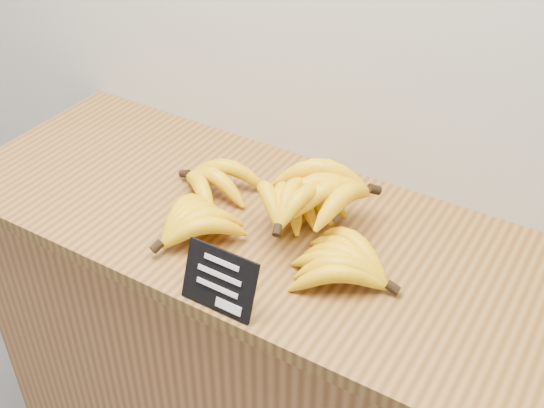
{
  "coord_description": "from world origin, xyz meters",
  "views": [
    {
      "loc": [
        0.49,
        1.84,
        1.77
      ],
      "look_at": [
        -0.04,
        2.7,
        1.02
      ],
      "focal_mm": 45.0,
      "sensor_mm": 36.0,
      "label": 1
    }
  ],
  "objects": [
    {
      "name": "counter",
      "position": [
        -0.04,
        2.75,
        0.45
      ],
      "size": [
        1.37,
        0.5,
        0.9
      ],
      "primitive_type": "cube",
      "color": "#9C6332",
      "rests_on": "ground"
    },
    {
      "name": "banana_pile",
      "position": [
        -0.05,
        2.74,
        0.98
      ],
      "size": [
        0.53,
        0.38,
        0.12
      ],
      "color": "yellow",
      "rests_on": "counter_top"
    },
    {
      "name": "counter_top",
      "position": [
        -0.04,
        2.75,
        0.92
      ],
      "size": [
        1.44,
        0.54,
        0.03
      ],
      "primitive_type": "cube",
      "color": "brown",
      "rests_on": "counter"
    },
    {
      "name": "chalkboard_sign",
      "position": [
        -0.03,
        2.51,
        0.98
      ],
      "size": [
        0.14,
        0.04,
        0.11
      ],
      "primitive_type": "cube",
      "rotation": [
        -0.36,
        0.0,
        0.0
      ],
      "color": "black",
      "rests_on": "counter_top"
    }
  ]
}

